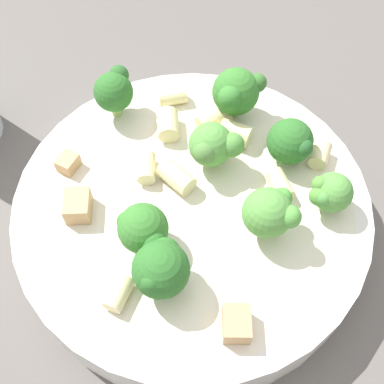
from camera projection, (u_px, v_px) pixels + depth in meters
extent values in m
plane|color=#5B5651|center=(192.00, 226.00, 0.40)|extent=(2.00, 2.00, 0.00)
cylinder|color=silver|center=(192.00, 213.00, 0.38)|extent=(0.27, 0.27, 0.04)
cylinder|color=beige|center=(192.00, 201.00, 0.37)|extent=(0.24, 0.24, 0.01)
torus|color=silver|center=(192.00, 201.00, 0.37)|extent=(0.27, 0.27, 0.00)
cylinder|color=#9EC175|center=(162.00, 281.00, 0.32)|extent=(0.01, 0.01, 0.01)
sphere|color=#2D6B28|center=(161.00, 270.00, 0.30)|extent=(0.04, 0.04, 0.04)
sphere|color=#2F6D2A|center=(152.00, 280.00, 0.29)|extent=(0.02, 0.02, 0.02)
sphere|color=#2E6E28|center=(165.00, 253.00, 0.31)|extent=(0.02, 0.02, 0.02)
cylinder|color=#93B766|center=(145.00, 240.00, 0.34)|extent=(0.01, 0.01, 0.01)
sphere|color=#387A2D|center=(143.00, 228.00, 0.33)|extent=(0.04, 0.04, 0.04)
sphere|color=#34742C|center=(128.00, 222.00, 0.33)|extent=(0.02, 0.02, 0.02)
sphere|color=#2F6E2B|center=(152.00, 241.00, 0.32)|extent=(0.02, 0.02, 0.02)
cylinder|color=#84AD60|center=(236.00, 109.00, 0.40)|extent=(0.01, 0.01, 0.01)
sphere|color=#387A2D|center=(238.00, 92.00, 0.39)|extent=(0.04, 0.04, 0.04)
sphere|color=#387C2F|center=(229.00, 97.00, 0.37)|extent=(0.02, 0.02, 0.02)
sphere|color=#376E2D|center=(257.00, 83.00, 0.39)|extent=(0.02, 0.02, 0.02)
cylinder|color=#93B766|center=(116.00, 107.00, 0.40)|extent=(0.01, 0.01, 0.02)
sphere|color=#2D6B28|center=(113.00, 92.00, 0.39)|extent=(0.03, 0.03, 0.03)
sphere|color=#2A6829|center=(115.00, 82.00, 0.39)|extent=(0.01, 0.01, 0.01)
sphere|color=#2C632A|center=(119.00, 75.00, 0.39)|extent=(0.02, 0.02, 0.02)
cylinder|color=#93B766|center=(215.00, 160.00, 0.38)|extent=(0.01, 0.01, 0.01)
sphere|color=#569942|center=(216.00, 146.00, 0.36)|extent=(0.03, 0.03, 0.03)
sphere|color=#51823D|center=(204.00, 152.00, 0.35)|extent=(0.02, 0.02, 0.02)
sphere|color=#529B38|center=(211.00, 133.00, 0.36)|extent=(0.01, 0.01, 0.01)
sphere|color=#508F3E|center=(232.00, 145.00, 0.36)|extent=(0.02, 0.02, 0.02)
cylinder|color=#84AD60|center=(264.00, 226.00, 0.34)|extent=(0.01, 0.01, 0.01)
sphere|color=#569942|center=(267.00, 213.00, 0.33)|extent=(0.04, 0.04, 0.04)
sphere|color=#539D40|center=(290.00, 217.00, 0.32)|extent=(0.02, 0.02, 0.02)
sphere|color=#49983A|center=(282.00, 198.00, 0.33)|extent=(0.01, 0.01, 0.01)
cylinder|color=#9EC175|center=(328.00, 203.00, 0.36)|extent=(0.01, 0.01, 0.01)
sphere|color=#569942|center=(332.00, 192.00, 0.34)|extent=(0.03, 0.03, 0.03)
sphere|color=#558F3A|center=(320.00, 184.00, 0.34)|extent=(0.01, 0.01, 0.01)
sphere|color=#529745|center=(323.00, 198.00, 0.34)|extent=(0.01, 0.01, 0.01)
sphere|color=#52943A|center=(319.00, 196.00, 0.34)|extent=(0.01, 0.01, 0.01)
cylinder|color=#9EC175|center=(286.00, 155.00, 0.38)|extent=(0.01, 0.01, 0.01)
sphere|color=#2D6B28|center=(290.00, 141.00, 0.37)|extent=(0.04, 0.04, 0.04)
sphere|color=#285E2A|center=(303.00, 148.00, 0.36)|extent=(0.01, 0.01, 0.01)
sphere|color=#276927|center=(299.00, 130.00, 0.37)|extent=(0.01, 0.01, 0.01)
cylinder|color=beige|center=(320.00, 155.00, 0.38)|extent=(0.02, 0.02, 0.01)
cylinder|color=beige|center=(176.00, 177.00, 0.36)|extent=(0.03, 0.03, 0.02)
cylinder|color=beige|center=(146.00, 168.00, 0.37)|extent=(0.03, 0.02, 0.01)
cylinder|color=beige|center=(173.00, 97.00, 0.41)|extent=(0.02, 0.03, 0.01)
cylinder|color=beige|center=(119.00, 293.00, 0.32)|extent=(0.02, 0.01, 0.01)
cylinder|color=beige|center=(168.00, 125.00, 0.39)|extent=(0.03, 0.03, 0.02)
cylinder|color=beige|center=(280.00, 185.00, 0.36)|extent=(0.03, 0.03, 0.01)
cylinder|color=beige|center=(235.00, 133.00, 0.39)|extent=(0.02, 0.03, 0.02)
cylinder|color=beige|center=(214.00, 119.00, 0.40)|extent=(0.03, 0.03, 0.02)
cube|color=tan|center=(68.00, 163.00, 0.37)|extent=(0.02, 0.01, 0.01)
cube|color=tan|center=(78.00, 206.00, 0.35)|extent=(0.03, 0.03, 0.02)
cube|color=tan|center=(237.00, 324.00, 0.30)|extent=(0.03, 0.02, 0.02)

